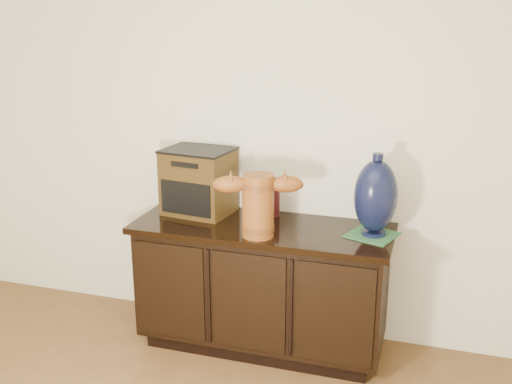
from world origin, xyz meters
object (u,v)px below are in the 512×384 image
(terracotta_vessel, at_px, (258,202))
(spray_can, at_px, (274,200))
(lamp_base, at_px, (376,197))
(sideboard, at_px, (262,285))
(tv_radio, at_px, (199,181))

(terracotta_vessel, relative_size, spray_can, 2.51)
(terracotta_vessel, bearing_deg, lamp_base, -0.32)
(lamp_base, bearing_deg, terracotta_vessel, -162.42)
(sideboard, distance_m, tv_radio, 0.72)
(spray_can, bearing_deg, lamp_base, -14.96)
(tv_radio, distance_m, lamp_base, 1.05)
(sideboard, relative_size, tv_radio, 3.45)
(tv_radio, bearing_deg, spray_can, 16.86)
(terracotta_vessel, distance_m, spray_can, 0.36)
(tv_radio, bearing_deg, sideboard, -7.04)
(sideboard, distance_m, lamp_base, 0.85)
(terracotta_vessel, bearing_deg, tv_radio, 130.80)
(spray_can, bearing_deg, tv_radio, -170.75)
(tv_radio, bearing_deg, terracotta_vessel, -23.68)
(terracotta_vessel, height_order, spray_can, terracotta_vessel)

